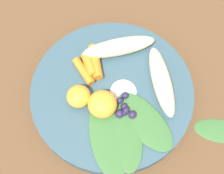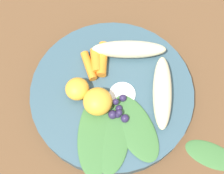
% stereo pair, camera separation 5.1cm
% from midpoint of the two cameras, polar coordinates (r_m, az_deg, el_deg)
% --- Properties ---
extents(ground_plane, '(2.40, 2.40, 0.00)m').
position_cam_midpoint_polar(ground_plane, '(0.55, 2.68, -1.86)').
color(ground_plane, brown).
extents(bowl, '(0.28, 0.28, 0.03)m').
position_cam_midpoint_polar(bowl, '(0.53, 2.74, -1.32)').
color(bowl, '#385666').
rests_on(bowl, ground_plane).
extents(banana_peeled_left, '(0.11, 0.12, 0.03)m').
position_cam_midpoint_polar(banana_peeled_left, '(0.54, 5.92, 6.76)').
color(banana_peeled_left, beige).
rests_on(banana_peeled_left, bowl).
extents(banana_peeled_right, '(0.11, 0.12, 0.03)m').
position_cam_midpoint_polar(banana_peeled_right, '(0.52, 12.22, -1.16)').
color(banana_peeled_right, beige).
rests_on(banana_peeled_right, bowl).
extents(orange_segment_near, '(0.05, 0.05, 0.04)m').
position_cam_midpoint_polar(orange_segment_near, '(0.49, 0.26, -3.04)').
color(orange_segment_near, '#F4A833').
rests_on(orange_segment_near, bowl).
extents(orange_segment_far, '(0.04, 0.04, 0.03)m').
position_cam_midpoint_polar(orange_segment_far, '(0.51, -3.68, -0.66)').
color(orange_segment_far, '#F4A833').
rests_on(orange_segment_far, bowl).
extents(carrot_front, '(0.06, 0.06, 0.02)m').
position_cam_midpoint_polar(carrot_front, '(0.54, 0.92, 4.97)').
color(carrot_front, orange).
rests_on(carrot_front, bowl).
extents(carrot_mid_left, '(0.05, 0.04, 0.02)m').
position_cam_midpoint_polar(carrot_mid_left, '(0.54, -0.25, 4.64)').
color(carrot_mid_left, orange).
rests_on(carrot_mid_left, bowl).
extents(carrot_mid_right, '(0.06, 0.04, 0.01)m').
position_cam_midpoint_polar(carrot_mid_right, '(0.54, -1.56, 3.79)').
color(carrot_mid_right, orange).
rests_on(carrot_mid_right, bowl).
extents(blueberry_pile, '(0.04, 0.05, 0.02)m').
position_cam_midpoint_polar(blueberry_pile, '(0.50, 4.23, -4.80)').
color(blueberry_pile, '#2D234C').
rests_on(blueberry_pile, bowl).
extents(coconut_shred_patch, '(0.04, 0.04, 0.00)m').
position_cam_midpoint_polar(coconut_shred_patch, '(0.52, 4.78, -1.65)').
color(coconut_shred_patch, white).
rests_on(coconut_shred_patch, bowl).
extents(kale_leaf_left, '(0.14, 0.14, 0.00)m').
position_cam_midpoint_polar(kale_leaf_left, '(0.49, 0.03, -9.12)').
color(kale_leaf_left, '#3D7038').
rests_on(kale_leaf_left, bowl).
extents(kale_leaf_right, '(0.11, 0.12, 0.00)m').
position_cam_midpoint_polar(kale_leaf_right, '(0.49, 3.07, -10.07)').
color(kale_leaf_right, '#3D7038').
rests_on(kale_leaf_right, bowl).
extents(kale_leaf_rear, '(0.14, 0.09, 0.00)m').
position_cam_midpoint_polar(kale_leaf_rear, '(0.50, 7.27, -7.78)').
color(kale_leaf_rear, '#3D7038').
rests_on(kale_leaf_rear, bowl).
extents(kale_leaf_stray, '(0.10, 0.07, 0.01)m').
position_cam_midpoint_polar(kale_leaf_stray, '(0.54, 20.77, -12.11)').
color(kale_leaf_stray, '#3D7038').
rests_on(kale_leaf_stray, ground_plane).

